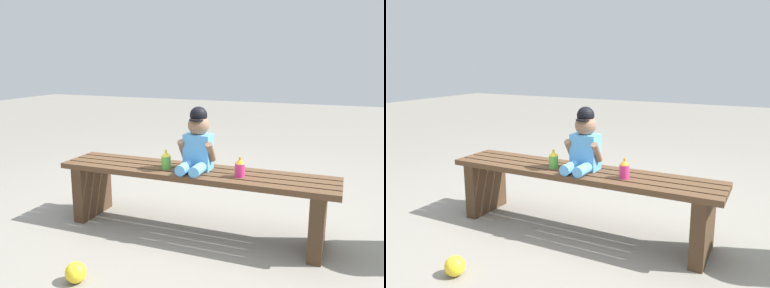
{
  "view_description": "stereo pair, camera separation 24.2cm",
  "coord_description": "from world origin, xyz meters",
  "views": [
    {
      "loc": [
        0.88,
        -2.25,
        1.11
      ],
      "look_at": [
        0.01,
        -0.05,
        0.6
      ],
      "focal_mm": 36.64,
      "sensor_mm": 36.0,
      "label": 1
    },
    {
      "loc": [
        1.1,
        -2.15,
        1.11
      ],
      "look_at": [
        0.01,
        -0.05,
        0.6
      ],
      "focal_mm": 36.64,
      "sensor_mm": 36.0,
      "label": 2
    }
  ],
  "objects": [
    {
      "name": "child_figure",
      "position": [
        0.03,
        0.01,
        0.6
      ],
      "size": [
        0.23,
        0.27,
        0.4
      ],
      "color": "#59A5E5",
      "rests_on": "park_bench"
    },
    {
      "name": "ground_plane",
      "position": [
        0.0,
        0.0,
        0.0
      ],
      "size": [
        16.0,
        16.0,
        0.0
      ],
      "primitive_type": "plane",
      "color": "gray"
    },
    {
      "name": "sippy_cup_left",
      "position": [
        -0.17,
        -0.04,
        0.48
      ],
      "size": [
        0.06,
        0.06,
        0.12
      ],
      "color": "#66CC4C",
      "rests_on": "park_bench"
    },
    {
      "name": "toy_ball",
      "position": [
        -0.33,
        -0.79,
        0.05
      ],
      "size": [
        0.11,
        0.11,
        0.11
      ],
      "primitive_type": "sphere",
      "color": "yellow",
      "rests_on": "ground_plane"
    },
    {
      "name": "park_bench",
      "position": [
        0.0,
        0.0,
        0.29
      ],
      "size": [
        1.8,
        0.36,
        0.42
      ],
      "color": "#513823",
      "rests_on": "ground_plane"
    },
    {
      "name": "sippy_cup_right",
      "position": [
        0.32,
        -0.04,
        0.48
      ],
      "size": [
        0.06,
        0.06,
        0.12
      ],
      "color": "#E5337F",
      "rests_on": "park_bench"
    }
  ]
}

